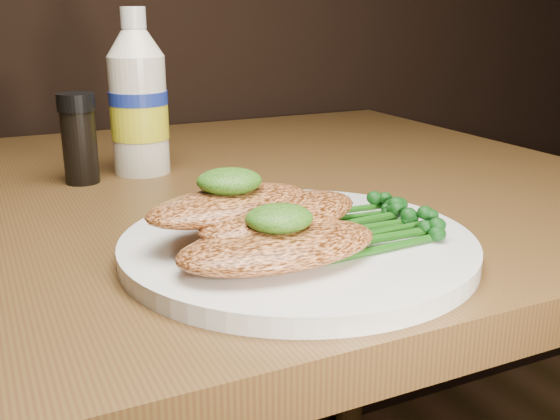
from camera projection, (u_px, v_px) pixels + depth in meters
name	position (u px, v px, depth m)	size (l,w,h in m)	color
plate	(298.00, 246.00, 0.53)	(0.29, 0.29, 0.02)	white
chicken_front	(279.00, 246.00, 0.47)	(0.16, 0.08, 0.03)	#C7743F
chicken_mid	(280.00, 215.00, 0.52)	(0.16, 0.08, 0.02)	#C7743F
chicken_back	(230.00, 205.00, 0.52)	(0.15, 0.07, 0.02)	#C7743F
pesto_front	(279.00, 218.00, 0.47)	(0.05, 0.05, 0.02)	#0C3407
pesto_back	(229.00, 181.00, 0.52)	(0.05, 0.05, 0.02)	#0C3407
broccolini_bundle	(357.00, 224.00, 0.53)	(0.13, 0.10, 0.02)	#194E11
mayo_bottle	(138.00, 92.00, 0.77)	(0.07, 0.07, 0.19)	white
pepper_grinder	(79.00, 139.00, 0.74)	(0.04, 0.04, 0.10)	black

